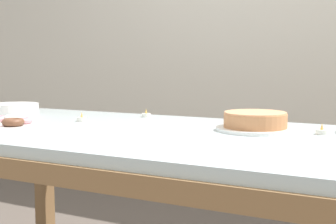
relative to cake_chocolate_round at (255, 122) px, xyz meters
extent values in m
cube|color=silver|center=(-0.32, 1.57, 0.51)|extent=(8.00, 0.10, 2.60)
cube|color=silver|center=(-0.32, -0.16, -0.05)|extent=(1.80, 0.88, 0.04)
cube|color=olive|center=(-0.32, -0.57, -0.10)|extent=(1.83, 0.08, 0.06)
cube|color=olive|center=(-0.32, 0.26, -0.10)|extent=(1.83, 0.08, 0.06)
cube|color=olive|center=(-1.17, 0.24, -0.44)|extent=(0.07, 0.07, 0.70)
cylinder|color=white|center=(0.00, 0.00, -0.02)|extent=(0.27, 0.27, 0.01)
cylinder|color=#BC7A4C|center=(0.00, 0.00, 0.01)|extent=(0.22, 0.22, 0.05)
cylinder|color=#EDA16C|center=(0.00, 0.00, 0.03)|extent=(0.21, 0.21, 0.01)
torus|color=brown|center=(-0.77, -0.36, 0.00)|extent=(0.08, 0.08, 0.03)
torus|color=pink|center=(-0.79, -0.30, -0.01)|extent=(0.08, 0.08, 0.02)
torus|color=white|center=(-0.85, -0.27, 0.00)|extent=(0.08, 0.08, 0.03)
cylinder|color=white|center=(-1.04, -0.09, -0.03)|extent=(0.21, 0.21, 0.01)
cylinder|color=white|center=(-1.04, -0.09, -0.02)|extent=(0.21, 0.21, 0.01)
cylinder|color=white|center=(-1.04, -0.09, -0.01)|extent=(0.21, 0.21, 0.01)
cylinder|color=white|center=(-1.04, -0.09, 0.00)|extent=(0.21, 0.21, 0.01)
cylinder|color=white|center=(-1.04, -0.09, 0.01)|extent=(0.21, 0.21, 0.01)
cylinder|color=white|center=(-1.04, -0.09, 0.02)|extent=(0.21, 0.21, 0.01)
cylinder|color=silver|center=(-0.54, 0.18, -0.02)|extent=(0.04, 0.04, 0.02)
cylinder|color=white|center=(-0.54, 0.18, -0.02)|extent=(0.03, 0.03, 0.00)
cone|color=#F9B74C|center=(-0.54, 0.18, 0.00)|extent=(0.01, 0.01, 0.02)
cylinder|color=silver|center=(-0.70, -0.06, -0.02)|extent=(0.04, 0.04, 0.02)
cylinder|color=white|center=(-0.70, -0.06, -0.02)|extent=(0.03, 0.03, 0.00)
cone|color=#F9B74C|center=(-0.70, -0.06, 0.00)|extent=(0.01, 0.01, 0.02)
cylinder|color=silver|center=(0.22, 0.02, -0.02)|extent=(0.04, 0.04, 0.02)
cylinder|color=white|center=(0.22, 0.02, -0.02)|extent=(0.03, 0.03, 0.00)
cone|color=#F9B74C|center=(0.22, 0.02, 0.00)|extent=(0.01, 0.01, 0.02)
camera|label=1|loc=(0.46, -1.57, 0.21)|focal=50.00mm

